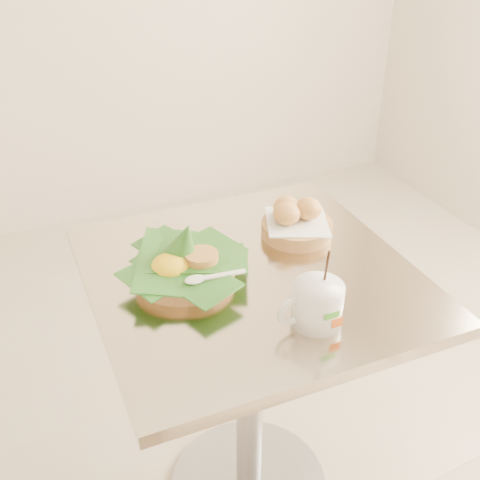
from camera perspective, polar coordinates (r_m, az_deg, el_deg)
name	(u,v)px	position (r m, az deg, el deg)	size (l,w,h in m)	color
cafe_table	(250,347)	(1.48, 0.99, -10.13)	(0.70, 0.70, 0.75)	gray
rice_basket	(184,262)	(1.31, -5.38, -2.13)	(0.28, 0.28, 0.14)	#BC8050
bread_basket	(296,221)	(1.47, 5.29, 1.79)	(0.19, 0.19, 0.09)	#BC8050
coffee_mug	(316,304)	(1.18, 7.23, -6.00)	(0.14, 0.10, 0.17)	white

